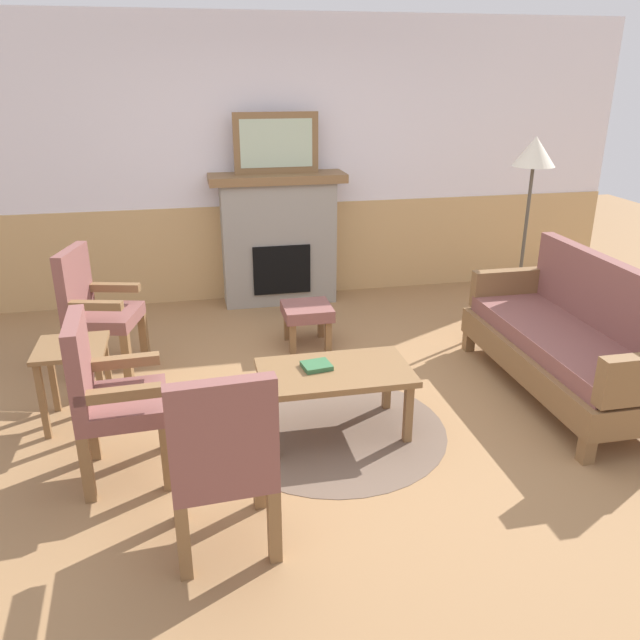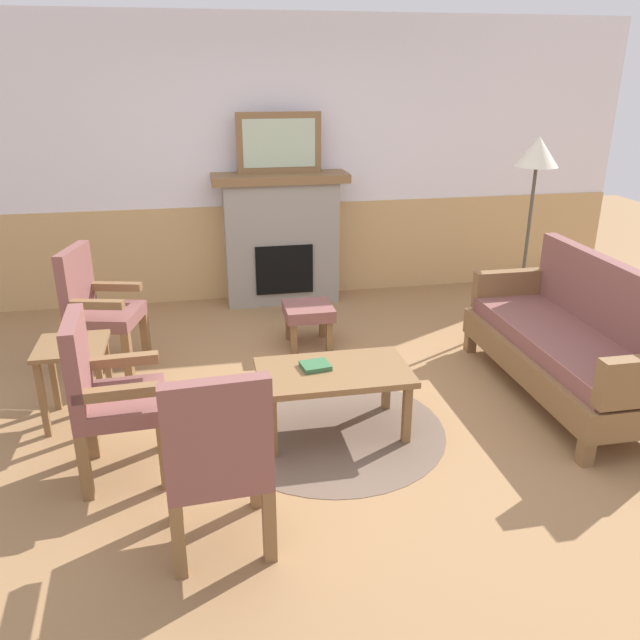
{
  "view_description": "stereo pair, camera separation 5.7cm",
  "coord_description": "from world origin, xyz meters",
  "px_view_note": "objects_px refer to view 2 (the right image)",
  "views": [
    {
      "loc": [
        -0.86,
        -3.74,
        2.19
      ],
      "look_at": [
        0.0,
        0.35,
        0.55
      ],
      "focal_mm": 35.74,
      "sensor_mm": 36.0,
      "label": 1
    },
    {
      "loc": [
        -0.8,
        -3.76,
        2.19
      ],
      "look_at": [
        0.0,
        0.35,
        0.55
      ],
      "focal_mm": 35.74,
      "sensor_mm": 36.0,
      "label": 2
    }
  ],
  "objects_px": {
    "couch": "(569,343)",
    "armchair_front_left": "(217,454)",
    "book_on_table": "(315,366)",
    "coffee_table": "(334,377)",
    "armchair_by_window_left": "(96,305)",
    "armchair_near_fireplace": "(106,390)",
    "side_table": "(73,360)",
    "floor_lamp_by_couch": "(536,164)",
    "footstool": "(308,314)",
    "framed_picture": "(279,143)",
    "fireplace": "(281,238)"
  },
  "relations": [
    {
      "from": "armchair_near_fireplace",
      "to": "armchair_by_window_left",
      "type": "height_order",
      "value": "same"
    },
    {
      "from": "coffee_table",
      "to": "armchair_front_left",
      "type": "xyz_separation_m",
      "value": [
        -0.76,
        -0.97,
        0.15
      ]
    },
    {
      "from": "fireplace",
      "to": "armchair_by_window_left",
      "type": "xyz_separation_m",
      "value": [
        -1.6,
        -1.34,
        -0.11
      ]
    },
    {
      "from": "armchair_near_fireplace",
      "to": "armchair_by_window_left",
      "type": "distance_m",
      "value": 1.48
    },
    {
      "from": "couch",
      "to": "book_on_table",
      "type": "distance_m",
      "value": 1.86
    },
    {
      "from": "floor_lamp_by_couch",
      "to": "couch",
      "type": "bearing_deg",
      "value": -104.31
    },
    {
      "from": "armchair_by_window_left",
      "to": "footstool",
      "type": "bearing_deg",
      "value": 5.72
    },
    {
      "from": "couch",
      "to": "side_table",
      "type": "xyz_separation_m",
      "value": [
        -3.38,
        0.29,
        0.04
      ]
    },
    {
      "from": "book_on_table",
      "to": "side_table",
      "type": "distance_m",
      "value": 1.58
    },
    {
      "from": "armchair_by_window_left",
      "to": "side_table",
      "type": "xyz_separation_m",
      "value": [
        -0.06,
        -0.77,
        -0.1
      ]
    },
    {
      "from": "framed_picture",
      "to": "armchair_near_fireplace",
      "type": "relative_size",
      "value": 0.82
    },
    {
      "from": "side_table",
      "to": "armchair_by_window_left",
      "type": "bearing_deg",
      "value": 85.84
    },
    {
      "from": "armchair_near_fireplace",
      "to": "armchair_by_window_left",
      "type": "relative_size",
      "value": 1.0
    },
    {
      "from": "couch",
      "to": "armchair_front_left",
      "type": "bearing_deg",
      "value": -155.39
    },
    {
      "from": "book_on_table",
      "to": "coffee_table",
      "type": "bearing_deg",
      "value": -22.84
    },
    {
      "from": "armchair_by_window_left",
      "to": "armchair_front_left",
      "type": "distance_m",
      "value": 2.35
    },
    {
      "from": "couch",
      "to": "book_on_table",
      "type": "height_order",
      "value": "couch"
    },
    {
      "from": "framed_picture",
      "to": "book_on_table",
      "type": "distance_m",
      "value": 2.77
    },
    {
      "from": "armchair_by_window_left",
      "to": "floor_lamp_by_couch",
      "type": "height_order",
      "value": "floor_lamp_by_couch"
    },
    {
      "from": "fireplace",
      "to": "book_on_table",
      "type": "height_order",
      "value": "fireplace"
    },
    {
      "from": "armchair_near_fireplace",
      "to": "footstool",
      "type": "bearing_deg",
      "value": 48.67
    },
    {
      "from": "side_table",
      "to": "floor_lamp_by_couch",
      "type": "xyz_separation_m",
      "value": [
        3.72,
        1.06,
        1.02
      ]
    },
    {
      "from": "fireplace",
      "to": "armchair_front_left",
      "type": "height_order",
      "value": "fireplace"
    },
    {
      "from": "footstool",
      "to": "floor_lamp_by_couch",
      "type": "distance_m",
      "value": 2.32
    },
    {
      "from": "couch",
      "to": "footstool",
      "type": "height_order",
      "value": "couch"
    },
    {
      "from": "book_on_table",
      "to": "fireplace",
      "type": "bearing_deg",
      "value": 86.97
    },
    {
      "from": "side_table",
      "to": "framed_picture",
      "type": "bearing_deg",
      "value": 51.8
    },
    {
      "from": "fireplace",
      "to": "side_table",
      "type": "xyz_separation_m",
      "value": [
        -1.66,
        -2.11,
        -0.22
      ]
    },
    {
      "from": "book_on_table",
      "to": "armchair_by_window_left",
      "type": "height_order",
      "value": "armchair_by_window_left"
    },
    {
      "from": "coffee_table",
      "to": "armchair_front_left",
      "type": "distance_m",
      "value": 1.24
    },
    {
      "from": "fireplace",
      "to": "armchair_by_window_left",
      "type": "distance_m",
      "value": 2.09
    },
    {
      "from": "footstool",
      "to": "armchair_near_fireplace",
      "type": "bearing_deg",
      "value": -131.33
    },
    {
      "from": "fireplace",
      "to": "footstool",
      "type": "height_order",
      "value": "fireplace"
    },
    {
      "from": "armchair_front_left",
      "to": "side_table",
      "type": "bearing_deg",
      "value": 121.22
    },
    {
      "from": "framed_picture",
      "to": "floor_lamp_by_couch",
      "type": "distance_m",
      "value": 2.31
    },
    {
      "from": "couch",
      "to": "floor_lamp_by_couch",
      "type": "height_order",
      "value": "floor_lamp_by_couch"
    },
    {
      "from": "fireplace",
      "to": "coffee_table",
      "type": "relative_size",
      "value": 1.35
    },
    {
      "from": "couch",
      "to": "side_table",
      "type": "bearing_deg",
      "value": 175.1
    },
    {
      "from": "armchair_near_fireplace",
      "to": "floor_lamp_by_couch",
      "type": "relative_size",
      "value": 0.58
    },
    {
      "from": "side_table",
      "to": "floor_lamp_by_couch",
      "type": "relative_size",
      "value": 0.33
    },
    {
      "from": "framed_picture",
      "to": "side_table",
      "type": "xyz_separation_m",
      "value": [
        -1.66,
        -2.11,
        -1.13
      ]
    },
    {
      "from": "couch",
      "to": "footstool",
      "type": "bearing_deg",
      "value": 143.48
    },
    {
      "from": "coffee_table",
      "to": "side_table",
      "type": "bearing_deg",
      "value": 163.96
    },
    {
      "from": "fireplace",
      "to": "couch",
      "type": "height_order",
      "value": "fireplace"
    },
    {
      "from": "couch",
      "to": "book_on_table",
      "type": "relative_size",
      "value": 10.31
    },
    {
      "from": "armchair_front_left",
      "to": "book_on_table",
      "type": "bearing_deg",
      "value": 57.18
    },
    {
      "from": "fireplace",
      "to": "coffee_table",
      "type": "distance_m",
      "value": 2.59
    },
    {
      "from": "armchair_front_left",
      "to": "armchair_near_fireplace",
      "type": "bearing_deg",
      "value": 127.57
    },
    {
      "from": "fireplace",
      "to": "couch",
      "type": "relative_size",
      "value": 0.72
    },
    {
      "from": "couch",
      "to": "armchair_near_fireplace",
      "type": "bearing_deg",
      "value": -172.67
    }
  ]
}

